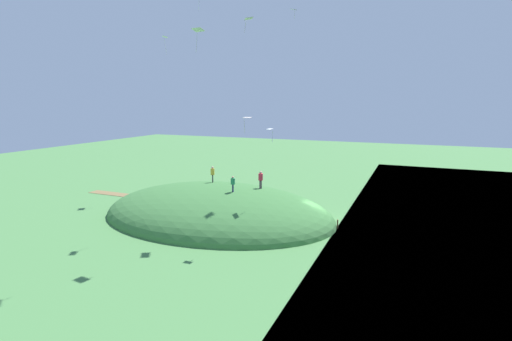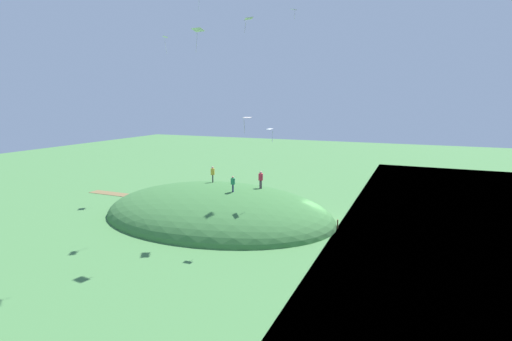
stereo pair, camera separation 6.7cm
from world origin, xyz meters
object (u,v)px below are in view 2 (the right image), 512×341
object	(u,v)px
person_on_hilltop	(213,172)
person_near_shore	(187,187)
kite_2	(270,130)
kite_5	(165,38)
kite_0	(249,19)
kite_6	(247,119)
person_watching_kites	(261,178)
person_with_child	(233,182)
mooring_post	(338,224)
kite_4	(198,31)
kite_7	(294,10)

from	to	relation	value
person_on_hilltop	person_near_shore	world-z (taller)	person_on_hilltop
kite_2	kite_5	bearing A→B (deg)	-27.20
kite_0	kite_6	xyz separation A→B (m)	(-1.92, 4.72, -8.75)
kite_2	kite_5	distance (m)	22.15
person_watching_kites	person_with_child	bearing A→B (deg)	-146.14
person_on_hilltop	person_near_shore	distance (m)	9.17
kite_5	mooring_post	xyz separation A→B (m)	(-23.36, 6.51, -19.16)
person_on_hilltop	person_with_child	distance (m)	5.16
kite_2	kite_4	xyz separation A→B (m)	(4.13, 5.27, 8.01)
kite_0	kite_2	world-z (taller)	kite_0
person_with_child	kite_2	size ratio (longest dim) A/B	1.26
kite_7	kite_6	bearing A→B (deg)	84.89
kite_7	person_near_shore	bearing A→B (deg)	-11.86
kite_2	kite_5	size ratio (longest dim) A/B	0.55
person_watching_kites	kite_5	bearing A→B (deg)	131.64
kite_5	kite_7	xyz separation A→B (m)	(-17.70, 3.41, 1.09)
person_watching_kites	person_with_child	distance (m)	3.51
mooring_post	person_with_child	bearing A→B (deg)	12.84
person_with_child	kite_6	world-z (taller)	kite_6
person_watching_kites	person_near_shore	xyz separation A→B (m)	(12.45, -5.40, -3.13)
person_watching_kites	kite_6	distance (m)	9.70
kite_2	kite_5	world-z (taller)	kite_5
kite_6	person_near_shore	bearing A→B (deg)	-41.60
person_on_hilltop	person_near_shore	size ratio (longest dim) A/B	1.10
person_near_shore	mooring_post	distance (m)	21.58
kite_7	kite_2	bearing A→B (deg)	87.35
kite_7	person_with_child	bearing A→B (deg)	51.89
kite_6	kite_7	xyz separation A→B (m)	(-0.84, -9.41, 10.24)
person_on_hilltop	kite_0	distance (m)	16.12
kite_0	kite_6	bearing A→B (deg)	112.14
person_on_hilltop	kite_0	xyz separation A→B (m)	(-5.47, 2.55, 14.95)
mooring_post	kite_5	bearing A→B (deg)	-15.57
person_watching_kites	person_with_child	world-z (taller)	person_watching_kites
person_with_child	kite_7	bearing A→B (deg)	127.17
kite_6	kite_5	bearing A→B (deg)	-37.25
person_near_shore	person_watching_kites	bearing A→B (deg)	178.83
person_near_shore	kite_4	xyz separation A→B (m)	(-10.59, 13.97, 16.31)
person_watching_kites	kite_0	bearing A→B (deg)	-123.26
person_near_shore	mooring_post	bearing A→B (deg)	-174.54
kite_5	kite_7	distance (m)	18.05
person_watching_kites	kite_4	bearing A→B (deg)	-130.09
kite_0	kite_6	distance (m)	10.12
person_watching_kites	person_with_child	size ratio (longest dim) A/B	1.16
person_with_child	kite_7	xyz separation A→B (m)	(-4.19, -5.35, 16.56)
person_with_child	person_watching_kites	bearing A→B (deg)	137.00
person_near_shore	kite_4	world-z (taller)	kite_4
person_on_hilltop	kite_6	size ratio (longest dim) A/B	1.36
person_watching_kites	kite_4	distance (m)	15.82
kite_4	kite_6	bearing A→B (deg)	-158.16
kite_0	kite_2	xyz separation A→B (m)	(-2.50, 0.87, -9.92)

